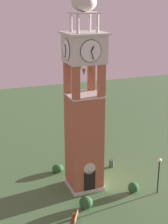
% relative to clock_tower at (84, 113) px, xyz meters
% --- Properties ---
extents(ground, '(80.00, 80.00, 0.00)m').
position_rel_clock_tower_xyz_m(ground, '(0.00, 0.00, -7.33)').
color(ground, '#476B3D').
extents(clock_tower, '(3.44, 3.44, 17.72)m').
position_rel_clock_tower_xyz_m(clock_tower, '(0.00, 0.00, 0.00)').
color(clock_tower, '#AD5B42').
rests_on(clock_tower, ground).
extents(park_bench, '(1.18, 1.61, 0.95)m').
position_rel_clock_tower_xyz_m(park_bench, '(-2.75, -5.17, -6.85)').
color(park_bench, brown).
rests_on(park_bench, ground).
extents(lamp_post, '(0.36, 0.36, 3.51)m').
position_rel_clock_tower_xyz_m(lamp_post, '(5.88, -3.55, -4.87)').
color(lamp_post, black).
rests_on(lamp_post, ground).
extents(trash_bin, '(0.52, 0.52, 0.80)m').
position_rel_clock_tower_xyz_m(trash_bin, '(4.10, 2.58, -6.93)').
color(trash_bin, '#38513D').
rests_on(trash_bin, ground).
extents(shrub_near_entry, '(1.02, 1.02, 0.98)m').
position_rel_clock_tower_xyz_m(shrub_near_entry, '(3.85, -2.67, -6.84)').
color(shrub_near_entry, '#28562D').
rests_on(shrub_near_entry, ground).
extents(shrub_left_of_tower, '(1.17, 1.17, 0.79)m').
position_rel_clock_tower_xyz_m(shrub_left_of_tower, '(-1.55, 3.54, -6.94)').
color(shrub_left_of_tower, '#28562D').
rests_on(shrub_left_of_tower, ground).
extents(shrub_behind_bench, '(1.14, 1.14, 1.08)m').
position_rel_clock_tower_xyz_m(shrub_behind_bench, '(-1.15, -3.48, -6.79)').
color(shrub_behind_bench, '#28562D').
rests_on(shrub_behind_bench, ground).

